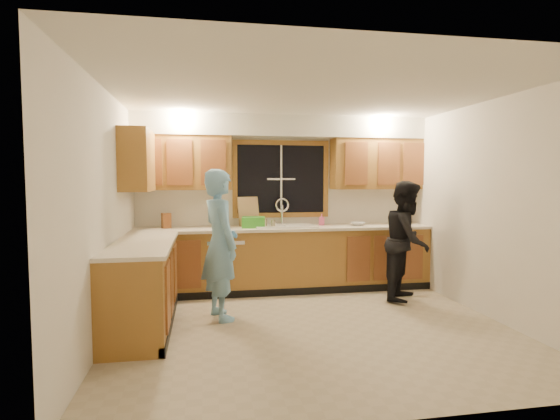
{
  "coord_description": "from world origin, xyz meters",
  "views": [
    {
      "loc": [
        -1.14,
        -4.49,
        1.59
      ],
      "look_at": [
        -0.24,
        0.65,
        1.23
      ],
      "focal_mm": 28.0,
      "sensor_mm": 36.0,
      "label": 1
    }
  ],
  "objects_px": {
    "knife_block": "(166,221)",
    "bowl": "(358,224)",
    "dishwasher": "(225,264)",
    "sink": "(285,231)",
    "soap_bottle": "(322,219)",
    "stove": "(135,299)",
    "woman": "(407,240)",
    "man": "(220,244)",
    "dish_crate": "(253,222)"
  },
  "relations": [
    {
      "from": "sink",
      "to": "stove",
      "type": "xyz_separation_m",
      "value": [
        -1.8,
        -1.82,
        -0.41
      ]
    },
    {
      "from": "dishwasher",
      "to": "stove",
      "type": "xyz_separation_m",
      "value": [
        -0.95,
        -1.81,
        0.04
      ]
    },
    {
      "from": "woman",
      "to": "knife_block",
      "type": "relative_size",
      "value": 7.53
    },
    {
      "from": "stove",
      "to": "woman",
      "type": "bearing_deg",
      "value": 18.01
    },
    {
      "from": "sink",
      "to": "man",
      "type": "distance_m",
      "value": 1.47
    },
    {
      "from": "dishwasher",
      "to": "soap_bottle",
      "type": "bearing_deg",
      "value": 4.91
    },
    {
      "from": "man",
      "to": "sink",
      "type": "bearing_deg",
      "value": -58.84
    },
    {
      "from": "dish_crate",
      "to": "soap_bottle",
      "type": "xyz_separation_m",
      "value": [
        1.03,
        0.13,
        0.01
      ]
    },
    {
      "from": "dishwasher",
      "to": "knife_block",
      "type": "relative_size",
      "value": 3.92
    },
    {
      "from": "knife_block",
      "to": "dishwasher",
      "type": "bearing_deg",
      "value": -32.25
    },
    {
      "from": "dish_crate",
      "to": "bowl",
      "type": "xyz_separation_m",
      "value": [
        1.53,
        -0.04,
        -0.05
      ]
    },
    {
      "from": "dishwasher",
      "to": "soap_bottle",
      "type": "height_order",
      "value": "soap_bottle"
    },
    {
      "from": "man",
      "to": "woman",
      "type": "relative_size",
      "value": 1.09
    },
    {
      "from": "woman",
      "to": "bowl",
      "type": "distance_m",
      "value": 0.83
    },
    {
      "from": "stove",
      "to": "soap_bottle",
      "type": "height_order",
      "value": "soap_bottle"
    },
    {
      "from": "sink",
      "to": "man",
      "type": "relative_size",
      "value": 0.5
    },
    {
      "from": "dishwasher",
      "to": "man",
      "type": "bearing_deg",
      "value": -95.55
    },
    {
      "from": "sink",
      "to": "dishwasher",
      "type": "height_order",
      "value": "sink"
    },
    {
      "from": "dishwasher",
      "to": "knife_block",
      "type": "distance_m",
      "value": 1.02
    },
    {
      "from": "man",
      "to": "dish_crate",
      "type": "relative_size",
      "value": 5.39
    },
    {
      "from": "dishwasher",
      "to": "dish_crate",
      "type": "height_order",
      "value": "dish_crate"
    },
    {
      "from": "dishwasher",
      "to": "man",
      "type": "distance_m",
      "value": 1.2
    },
    {
      "from": "stove",
      "to": "woman",
      "type": "height_order",
      "value": "woman"
    },
    {
      "from": "dishwasher",
      "to": "stove",
      "type": "relative_size",
      "value": 0.91
    },
    {
      "from": "woman",
      "to": "bowl",
      "type": "xyz_separation_m",
      "value": [
        -0.44,
        0.69,
        0.16
      ]
    },
    {
      "from": "stove",
      "to": "dishwasher",
      "type": "bearing_deg",
      "value": 62.31
    },
    {
      "from": "knife_block",
      "to": "bowl",
      "type": "relative_size",
      "value": 0.99
    },
    {
      "from": "knife_block",
      "to": "soap_bottle",
      "type": "xyz_separation_m",
      "value": [
        2.23,
        0.01,
        -0.02
      ]
    },
    {
      "from": "sink",
      "to": "soap_bottle",
      "type": "relative_size",
      "value": 5.05
    },
    {
      "from": "woman",
      "to": "soap_bottle",
      "type": "relative_size",
      "value": 9.25
    },
    {
      "from": "sink",
      "to": "stove",
      "type": "distance_m",
      "value": 2.6
    },
    {
      "from": "dishwasher",
      "to": "soap_bottle",
      "type": "relative_size",
      "value": 4.81
    },
    {
      "from": "soap_bottle",
      "to": "bowl",
      "type": "height_order",
      "value": "soap_bottle"
    },
    {
      "from": "sink",
      "to": "bowl",
      "type": "distance_m",
      "value": 1.08
    },
    {
      "from": "sink",
      "to": "woman",
      "type": "xyz_separation_m",
      "value": [
        1.52,
        -0.75,
        -0.08
      ]
    },
    {
      "from": "sink",
      "to": "bowl",
      "type": "relative_size",
      "value": 4.06
    },
    {
      "from": "stove",
      "to": "bowl",
      "type": "bearing_deg",
      "value": 31.56
    },
    {
      "from": "dish_crate",
      "to": "dishwasher",
      "type": "bearing_deg",
      "value": 179.4
    },
    {
      "from": "stove",
      "to": "dish_crate",
      "type": "distance_m",
      "value": 2.32
    },
    {
      "from": "sink",
      "to": "soap_bottle",
      "type": "height_order",
      "value": "sink"
    },
    {
      "from": "dishwasher",
      "to": "man",
      "type": "height_order",
      "value": "man"
    },
    {
      "from": "dish_crate",
      "to": "sink",
      "type": "bearing_deg",
      "value": 2.4
    },
    {
      "from": "dishwasher",
      "to": "bowl",
      "type": "distance_m",
      "value": 2.0
    },
    {
      "from": "dishwasher",
      "to": "man",
      "type": "xyz_separation_m",
      "value": [
        -0.11,
        -1.1,
        0.45
      ]
    },
    {
      "from": "sink",
      "to": "knife_block",
      "type": "height_order",
      "value": "sink"
    },
    {
      "from": "woman",
      "to": "bowl",
      "type": "height_order",
      "value": "woman"
    },
    {
      "from": "stove",
      "to": "knife_block",
      "type": "height_order",
      "value": "knife_block"
    },
    {
      "from": "sink",
      "to": "dishwasher",
      "type": "relative_size",
      "value": 1.05
    },
    {
      "from": "knife_block",
      "to": "sink",
      "type": "bearing_deg",
      "value": -27.63
    },
    {
      "from": "man",
      "to": "dishwasher",
      "type": "bearing_deg",
      "value": -23.82
    }
  ]
}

